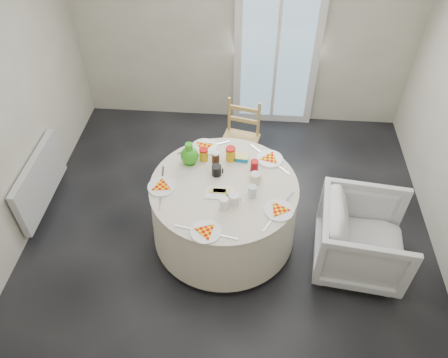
# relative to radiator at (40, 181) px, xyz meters

# --- Properties ---
(floor) EXTENTS (4.00, 4.00, 0.00)m
(floor) POSITION_rel_radiator_xyz_m (1.94, -0.20, -0.38)
(floor) COLOR black
(floor) RESTS_ON ground
(wall_back) EXTENTS (4.00, 0.02, 2.60)m
(wall_back) POSITION_rel_radiator_xyz_m (1.94, 1.80, 0.92)
(wall_back) COLOR #BCB5A3
(wall_back) RESTS_ON floor
(glass_door) EXTENTS (1.00, 0.08, 2.10)m
(glass_door) POSITION_rel_radiator_xyz_m (2.34, 1.75, 0.67)
(glass_door) COLOR silver
(glass_door) RESTS_ON floor
(radiator) EXTENTS (0.07, 1.00, 0.55)m
(radiator) POSITION_rel_radiator_xyz_m (0.00, 0.00, 0.00)
(radiator) COLOR silver
(radiator) RESTS_ON floor
(table) EXTENTS (1.36, 1.36, 0.69)m
(table) POSITION_rel_radiator_xyz_m (1.88, -0.24, -0.01)
(table) COLOR beige
(table) RESTS_ON floor
(wooden_chair) EXTENTS (0.46, 0.44, 0.87)m
(wooden_chair) POSITION_rel_radiator_xyz_m (1.97, 0.74, 0.09)
(wooden_chair) COLOR tan
(wooden_chair) RESTS_ON floor
(armchair) EXTENTS (0.81, 0.85, 0.80)m
(armchair) POSITION_rel_radiator_xyz_m (3.15, -0.45, 0.01)
(armchair) COLOR silver
(armchair) RESTS_ON floor
(place_settings) EXTENTS (1.63, 1.63, 0.02)m
(place_settings) POSITION_rel_radiator_xyz_m (1.88, -0.24, 0.39)
(place_settings) COLOR silver
(place_settings) RESTS_ON table
(jar_cluster) EXTENTS (0.58, 0.35, 0.16)m
(jar_cluster) POSITION_rel_radiator_xyz_m (1.89, 0.02, 0.44)
(jar_cluster) COLOR olive
(jar_cluster) RESTS_ON table
(butter_tub) EXTENTS (0.13, 0.10, 0.05)m
(butter_tub) POSITION_rel_radiator_xyz_m (2.02, 0.11, 0.41)
(butter_tub) COLOR #077DB2
(butter_tub) RESTS_ON table
(green_pitcher) EXTENTS (0.18, 0.18, 0.22)m
(green_pitcher) POSITION_rel_radiator_xyz_m (1.54, 0.03, 0.49)
(green_pitcher) COLOR #309B19
(green_pitcher) RESTS_ON table
(cheese_platter) EXTENTS (0.25, 0.16, 0.03)m
(cheese_platter) POSITION_rel_radiator_xyz_m (1.85, -0.35, 0.39)
(cheese_platter) COLOR white
(cheese_platter) RESTS_ON table
(mugs_glasses) EXTENTS (0.67, 0.67, 0.12)m
(mugs_glasses) POSITION_rel_radiator_xyz_m (1.98, -0.23, 0.43)
(mugs_glasses) COLOR gray
(mugs_glasses) RESTS_ON table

